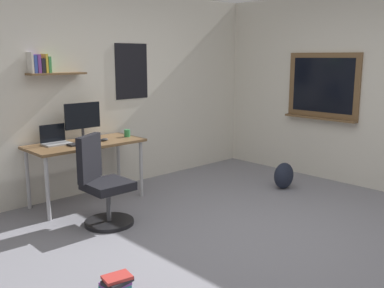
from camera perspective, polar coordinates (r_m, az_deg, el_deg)
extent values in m
plane|color=gray|center=(4.46, 8.02, -11.83)|extent=(5.20, 5.20, 0.00)
cube|color=silver|center=(5.96, -10.40, 6.85)|extent=(5.00, 0.10, 2.60)
cube|color=brown|center=(5.40, -17.19, 8.75)|extent=(0.68, 0.20, 0.02)
cube|color=black|center=(6.06, -7.88, 9.36)|extent=(0.52, 0.01, 0.74)
cube|color=silver|center=(5.30, -20.32, 9.90)|extent=(0.02, 0.14, 0.23)
cube|color=#3851B2|center=(5.31, -19.95, 9.75)|extent=(0.04, 0.14, 0.20)
cube|color=#7A3D99|center=(5.33, -19.52, 9.83)|extent=(0.04, 0.14, 0.21)
cube|color=black|center=(5.35, -19.04, 9.62)|extent=(0.04, 0.14, 0.16)
cube|color=gold|center=(5.36, -18.65, 9.92)|extent=(0.03, 0.14, 0.21)
cube|color=#3D934C|center=(5.38, -18.29, 9.79)|extent=(0.03, 0.14, 0.19)
cube|color=silver|center=(6.23, 22.74, 6.35)|extent=(0.10, 5.00, 2.60)
cube|color=brown|center=(6.50, 16.72, 7.36)|extent=(0.04, 1.10, 0.90)
cube|color=black|center=(6.49, 16.65, 7.35)|extent=(0.01, 0.94, 0.76)
cube|color=brown|center=(6.51, 16.28, 3.26)|extent=(0.12, 1.10, 0.03)
cube|color=brown|center=(5.37, -13.71, 0.04)|extent=(1.37, 0.63, 0.03)
cylinder|color=#B7B7BC|center=(4.96, -18.32, -5.56)|extent=(0.04, 0.04, 0.71)
cylinder|color=#B7B7BC|center=(5.57, -6.65, -3.22)|extent=(0.04, 0.04, 0.71)
cylinder|color=#B7B7BC|center=(5.41, -20.62, -4.32)|extent=(0.04, 0.04, 0.71)
cylinder|color=#B7B7BC|center=(5.97, -9.57, -2.30)|extent=(0.04, 0.04, 0.71)
cylinder|color=black|center=(4.80, -10.73, -9.98)|extent=(0.52, 0.52, 0.04)
cylinder|color=#4C4C51|center=(4.73, -10.82, -7.83)|extent=(0.05, 0.05, 0.34)
cube|color=black|center=(4.67, -10.92, -5.34)|extent=(0.44, 0.44, 0.09)
cube|color=black|center=(4.69, -13.23, -1.76)|extent=(0.38, 0.27, 0.48)
cube|color=#ADAFB5|center=(5.32, -17.18, 0.02)|extent=(0.31, 0.21, 0.02)
cube|color=black|center=(5.39, -17.72, 1.36)|extent=(0.31, 0.01, 0.21)
cylinder|color=#38383D|center=(5.47, -13.98, 0.48)|extent=(0.17, 0.17, 0.01)
cylinder|color=#38383D|center=(5.46, -14.02, 1.28)|extent=(0.03, 0.03, 0.14)
cube|color=black|center=(5.42, -14.08, 3.61)|extent=(0.46, 0.02, 0.31)
cube|color=black|center=(5.26, -13.94, 0.09)|extent=(0.37, 0.13, 0.02)
ellipsoid|color=#262628|center=(5.40, -11.36, 0.56)|extent=(0.10, 0.06, 0.03)
cylinder|color=#338C4C|center=(5.63, -8.45, 1.41)|extent=(0.08, 0.08, 0.09)
ellipsoid|color=#1E2333|center=(6.01, 11.87, -4.06)|extent=(0.32, 0.22, 0.35)
cube|color=teal|center=(3.58, -9.99, -17.85)|extent=(0.23, 0.18, 0.02)
cube|color=#7A3D99|center=(3.57, -9.95, -17.50)|extent=(0.22, 0.17, 0.03)
cube|color=black|center=(3.54, -9.69, -17.19)|extent=(0.23, 0.17, 0.03)
cube|color=#C63833|center=(3.53, -9.73, -16.75)|extent=(0.23, 0.18, 0.03)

